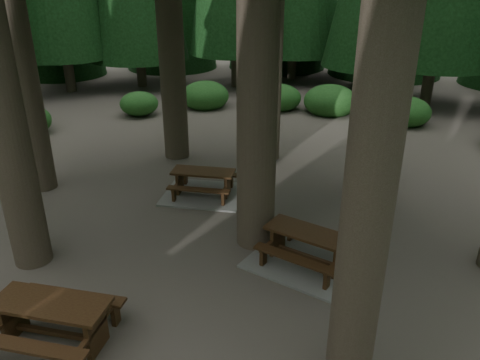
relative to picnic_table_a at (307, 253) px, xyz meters
The scene contains 5 objects.
ground 2.20m from the picnic_table_a, behind, with size 80.00×80.00×0.00m, color #49413B.
picnic_table_a is the anchor object (origin of this frame).
picnic_table_c 4.10m from the picnic_table_a, 158.37° to the left, with size 2.65×2.45×0.73m.
picnic_table_e 5.01m from the picnic_table_a, 120.34° to the right, with size 2.29×2.07×0.82m.
shrub_ring 1.67m from the picnic_table_a, 153.04° to the left, with size 23.86×24.64×1.49m.
Camera 1 is at (5.44, -7.77, 5.63)m, focal length 35.00 mm.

